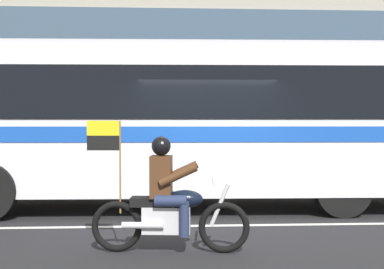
# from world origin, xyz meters

# --- Properties ---
(ground_plane) EXTENTS (60.00, 60.00, 0.00)m
(ground_plane) POSITION_xyz_m (0.00, 0.00, 0.00)
(ground_plane) COLOR black
(sidewalk_curb) EXTENTS (28.00, 3.80, 0.15)m
(sidewalk_curb) POSITION_xyz_m (0.00, 5.10, 0.07)
(sidewalk_curb) COLOR #B7B2A8
(sidewalk_curb) RESTS_ON ground_plane
(lane_center_stripe) EXTENTS (26.60, 0.14, 0.01)m
(lane_center_stripe) POSITION_xyz_m (0.00, -0.60, 0.00)
(lane_center_stripe) COLOR silver
(lane_center_stripe) RESTS_ON ground_plane
(transit_bus) EXTENTS (10.98, 2.84, 3.22)m
(transit_bus) POSITION_xyz_m (-0.52, 1.19, 1.88)
(transit_bus) COLOR silver
(transit_bus) RESTS_ON ground_plane
(motorcycle_with_rider) EXTENTS (2.19, 0.65, 1.78)m
(motorcycle_with_rider) POSITION_xyz_m (-0.72, -2.27, 0.67)
(motorcycle_with_rider) COLOR black
(motorcycle_with_rider) RESTS_ON ground_plane
(fire_hydrant) EXTENTS (0.22, 0.30, 0.75)m
(fire_hydrant) POSITION_xyz_m (-3.02, 3.93, 0.52)
(fire_hydrant) COLOR gold
(fire_hydrant) RESTS_ON sidewalk_curb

